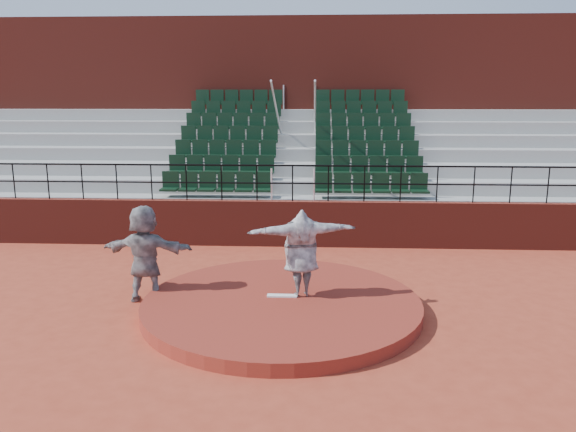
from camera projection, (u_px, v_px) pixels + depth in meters
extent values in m
plane|color=#A43B25|center=(282.00, 311.00, 11.16)|extent=(90.00, 90.00, 0.00)
cylinder|color=maroon|center=(282.00, 305.00, 11.14)|extent=(5.50, 5.50, 0.25)
cube|color=white|center=(282.00, 296.00, 11.25)|extent=(0.60, 0.15, 0.03)
cube|color=maroon|center=(292.00, 223.00, 15.91)|extent=(24.00, 0.30, 1.30)
cylinder|color=black|center=(293.00, 166.00, 15.56)|extent=(24.00, 0.05, 0.05)
cylinder|color=black|center=(293.00, 183.00, 15.67)|extent=(24.00, 0.04, 0.04)
cylinder|color=black|center=(14.00, 181.00, 16.06)|extent=(0.04, 0.04, 1.00)
cylinder|color=black|center=(48.00, 181.00, 16.01)|extent=(0.04, 0.04, 1.00)
cylinder|color=black|center=(82.00, 182.00, 15.96)|extent=(0.04, 0.04, 1.00)
cylinder|color=black|center=(117.00, 182.00, 15.91)|extent=(0.04, 0.04, 1.00)
cylinder|color=black|center=(151.00, 182.00, 15.87)|extent=(0.04, 0.04, 1.00)
cylinder|color=black|center=(186.00, 183.00, 15.82)|extent=(0.04, 0.04, 1.00)
cylinder|color=black|center=(222.00, 183.00, 15.77)|extent=(0.04, 0.04, 1.00)
cylinder|color=black|center=(257.00, 183.00, 15.72)|extent=(0.04, 0.04, 1.00)
cylinder|color=black|center=(293.00, 183.00, 15.67)|extent=(0.04, 0.04, 1.00)
cylinder|color=black|center=(328.00, 184.00, 15.62)|extent=(0.04, 0.04, 1.00)
cylinder|color=black|center=(364.00, 184.00, 15.57)|extent=(0.04, 0.04, 1.00)
cylinder|color=black|center=(401.00, 184.00, 15.52)|extent=(0.04, 0.04, 1.00)
cylinder|color=black|center=(437.00, 184.00, 15.47)|extent=(0.04, 0.04, 1.00)
cylinder|color=black|center=(474.00, 185.00, 15.42)|extent=(0.04, 0.04, 1.00)
cylinder|color=black|center=(511.00, 185.00, 15.37)|extent=(0.04, 0.04, 1.00)
cylinder|color=black|center=(548.00, 185.00, 15.32)|extent=(0.04, 0.04, 1.00)
cube|color=#9A9A94|center=(293.00, 219.00, 16.47)|extent=(24.00, 0.85, 1.30)
cube|color=black|center=(217.00, 184.00, 16.38)|extent=(3.30, 0.48, 0.72)
cube|color=black|center=(371.00, 186.00, 16.16)|extent=(3.30, 0.48, 0.72)
cube|color=#9A9A94|center=(294.00, 207.00, 17.26)|extent=(24.00, 0.85, 1.70)
cube|color=black|center=(221.00, 167.00, 17.13)|extent=(3.30, 0.48, 0.72)
cube|color=black|center=(369.00, 168.00, 16.90)|extent=(3.30, 0.48, 0.72)
cube|color=#9A9A94|center=(295.00, 196.00, 18.05)|extent=(24.00, 0.85, 2.10)
cube|color=black|center=(225.00, 151.00, 17.87)|extent=(3.30, 0.48, 0.72)
cube|color=black|center=(367.00, 152.00, 17.65)|extent=(3.30, 0.48, 0.72)
cube|color=#9A9A94|center=(296.00, 185.00, 18.83)|extent=(24.00, 0.85, 2.50)
cube|color=black|center=(229.00, 137.00, 18.62)|extent=(3.30, 0.48, 0.72)
cube|color=black|center=(365.00, 137.00, 18.40)|extent=(3.30, 0.48, 0.72)
cube|color=#9A9A94|center=(297.00, 176.00, 19.62)|extent=(24.00, 0.85, 2.90)
cube|color=black|center=(232.00, 124.00, 19.37)|extent=(3.30, 0.48, 0.72)
cube|color=black|center=(363.00, 124.00, 19.14)|extent=(3.30, 0.48, 0.72)
cube|color=#9A9A94|center=(298.00, 167.00, 20.41)|extent=(24.00, 0.85, 3.30)
cube|color=black|center=(236.00, 111.00, 20.11)|extent=(3.30, 0.48, 0.72)
cube|color=black|center=(362.00, 111.00, 19.89)|extent=(3.30, 0.48, 0.72)
cube|color=#9A9A94|center=(299.00, 159.00, 21.20)|extent=(24.00, 0.85, 3.70)
cube|color=black|center=(239.00, 100.00, 20.86)|extent=(3.30, 0.48, 0.72)
cube|color=black|center=(360.00, 100.00, 20.64)|extent=(3.30, 0.48, 0.72)
cylinder|color=silver|center=(278.00, 121.00, 18.41)|extent=(0.06, 5.97, 2.46)
cylinder|color=silver|center=(315.00, 121.00, 18.36)|extent=(0.06, 5.97, 2.46)
cube|color=maroon|center=(301.00, 112.00, 22.72)|extent=(24.00, 3.00, 7.10)
imported|color=black|center=(301.00, 253.00, 11.15)|extent=(2.25, 1.10, 1.77)
imported|color=black|center=(145.00, 253.00, 11.55)|extent=(1.91, 0.70, 2.03)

